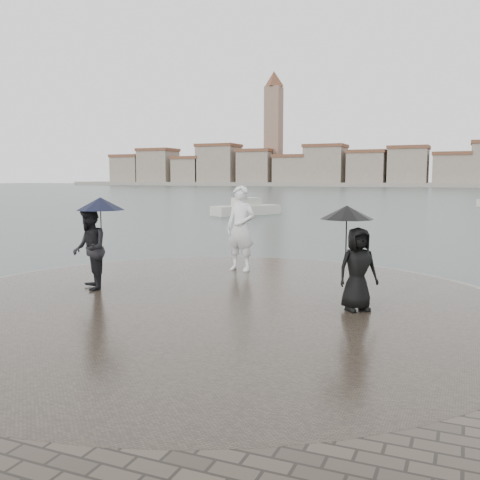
% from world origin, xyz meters
% --- Properties ---
extents(ground, '(400.00, 400.00, 0.00)m').
position_xyz_m(ground, '(0.00, 0.00, 0.00)').
color(ground, '#2B3835').
rests_on(ground, ground).
extents(kerb_ring, '(12.50, 12.50, 0.32)m').
position_xyz_m(kerb_ring, '(0.00, 3.50, 0.16)').
color(kerb_ring, gray).
rests_on(kerb_ring, ground).
extents(quay_tip, '(11.90, 11.90, 0.36)m').
position_xyz_m(quay_tip, '(0.00, 3.50, 0.18)').
color(quay_tip, '#2D261E').
rests_on(quay_tip, ground).
extents(statue, '(0.88, 0.63, 2.25)m').
position_xyz_m(statue, '(-0.90, 6.95, 1.49)').
color(statue, white).
rests_on(statue, quay_tip).
extents(visitor_left, '(1.34, 1.19, 2.04)m').
position_xyz_m(visitor_left, '(-2.94, 3.42, 1.49)').
color(visitor_left, black).
rests_on(visitor_left, quay_tip).
extents(visitor_right, '(1.21, 1.03, 1.95)m').
position_xyz_m(visitor_right, '(2.71, 3.87, 1.46)').
color(visitor_right, black).
rests_on(visitor_right, quay_tip).
extents(far_skyline, '(260.00, 20.00, 37.00)m').
position_xyz_m(far_skyline, '(-6.29, 160.71, 5.61)').
color(far_skyline, gray).
rests_on(far_skyline, ground).
extents(boats, '(32.07, 23.34, 1.50)m').
position_xyz_m(boats, '(4.70, 39.77, 0.38)').
color(boats, beige).
rests_on(boats, ground).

